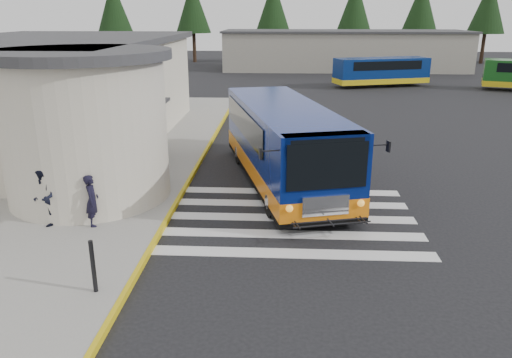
# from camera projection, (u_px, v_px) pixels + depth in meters

# --- Properties ---
(ground) EXTENTS (140.00, 140.00, 0.00)m
(ground) POSITION_uv_depth(u_px,v_px,m) (300.00, 209.00, 16.14)
(ground) COLOR black
(ground) RESTS_ON ground
(sidewalk) EXTENTS (10.00, 34.00, 0.15)m
(sidewalk) POSITION_uv_depth(u_px,v_px,m) (76.00, 166.00, 20.36)
(sidewalk) COLOR gray
(sidewalk) RESTS_ON ground
(curb_strip) EXTENTS (0.12, 34.00, 0.16)m
(curb_strip) POSITION_uv_depth(u_px,v_px,m) (196.00, 168.00, 20.11)
(curb_strip) COLOR gold
(curb_strip) RESTS_ON ground
(station_building) EXTENTS (12.70, 18.70, 4.80)m
(station_building) POSITION_uv_depth(u_px,v_px,m) (55.00, 94.00, 22.42)
(station_building) COLOR beige
(station_building) RESTS_ON ground
(crosswalk) EXTENTS (8.00, 5.35, 0.01)m
(crosswalk) POSITION_uv_depth(u_px,v_px,m) (284.00, 218.00, 15.41)
(crosswalk) COLOR silver
(crosswalk) RESTS_ON ground
(depot_building) EXTENTS (26.40, 8.40, 4.20)m
(depot_building) POSITION_uv_depth(u_px,v_px,m) (344.00, 50.00, 54.94)
(depot_building) COLOR gray
(depot_building) RESTS_ON ground
(tree_line) EXTENTS (58.40, 4.40, 10.00)m
(tree_line) POSITION_uv_depth(u_px,v_px,m) (341.00, 6.00, 61.02)
(tree_line) COLOR black
(tree_line) RESTS_ON ground
(transit_bus) EXTENTS (5.45, 10.54, 2.89)m
(transit_bus) POSITION_uv_depth(u_px,v_px,m) (284.00, 147.00, 18.19)
(transit_bus) COLOR navy
(transit_bus) RESTS_ON ground
(pedestrian_a) EXTENTS (0.44, 0.60, 1.53)m
(pedestrian_a) POSITION_uv_depth(u_px,v_px,m) (92.00, 200.00, 14.29)
(pedestrian_a) COLOR black
(pedestrian_a) RESTS_ON sidewalk
(pedestrian_b) EXTENTS (0.91, 1.01, 1.70)m
(pedestrian_b) POSITION_uv_depth(u_px,v_px,m) (45.00, 197.00, 14.31)
(pedestrian_b) COLOR black
(pedestrian_b) RESTS_ON sidewalk
(bollard) EXTENTS (0.10, 0.10, 1.23)m
(bollard) POSITION_uv_depth(u_px,v_px,m) (93.00, 266.00, 10.88)
(bollard) COLOR black
(bollard) RESTS_ON sidewalk
(far_bus_a) EXTENTS (8.33, 4.56, 2.07)m
(far_bus_a) POSITION_uv_depth(u_px,v_px,m) (381.00, 71.00, 42.41)
(far_bus_a) COLOR navy
(far_bus_a) RESTS_ON ground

